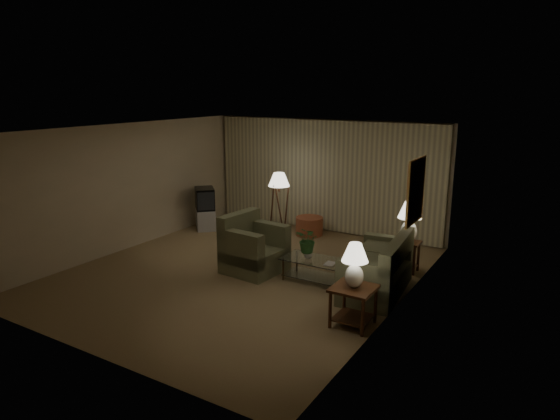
# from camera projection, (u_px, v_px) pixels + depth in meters

# --- Properties ---
(ground) EXTENTS (7.00, 7.00, 0.00)m
(ground) POSITION_uv_depth(u_px,v_px,m) (243.00, 272.00, 9.50)
(ground) COLOR #8D744E
(ground) RESTS_ON ground
(room_shell) EXTENTS (6.04, 7.02, 2.72)m
(room_shell) POSITION_uv_depth(u_px,v_px,m) (285.00, 171.00, 10.32)
(room_shell) COLOR #C3B496
(room_shell) RESTS_ON ground
(sofa) EXTENTS (1.92, 1.20, 0.78)m
(sofa) POSITION_uv_depth(u_px,v_px,m) (376.00, 270.00, 8.49)
(sofa) COLOR #6D6E4D
(sofa) RESTS_ON ground
(armchair) EXTENTS (1.21, 1.17, 0.87)m
(armchair) POSITION_uv_depth(u_px,v_px,m) (255.00, 249.00, 9.46)
(armchair) COLOR #6D6E4D
(armchair) RESTS_ON ground
(side_table_near) EXTENTS (0.60, 0.60, 0.60)m
(side_table_near) POSITION_uv_depth(u_px,v_px,m) (353.00, 299.00, 7.29)
(side_table_near) COLOR #331D0E
(side_table_near) RESTS_ON ground
(side_table_far) EXTENTS (0.45, 0.38, 0.60)m
(side_table_far) POSITION_uv_depth(u_px,v_px,m) (407.00, 252.00, 9.45)
(side_table_far) COLOR #331D0E
(side_table_far) RESTS_ON ground
(table_lamp_near) EXTENTS (0.39, 0.39, 0.67)m
(table_lamp_near) POSITION_uv_depth(u_px,v_px,m) (355.00, 261.00, 7.15)
(table_lamp_near) COLOR silver
(table_lamp_near) RESTS_ON side_table_near
(table_lamp_far) EXTENTS (0.44, 0.44, 0.77)m
(table_lamp_far) POSITION_uv_depth(u_px,v_px,m) (410.00, 218.00, 9.30)
(table_lamp_far) COLOR silver
(table_lamp_far) RESTS_ON side_table_far
(coffee_table) EXTENTS (1.19, 0.65, 0.41)m
(coffee_table) POSITION_uv_depth(u_px,v_px,m) (315.00, 267.00, 8.99)
(coffee_table) COLOR silver
(coffee_table) RESTS_ON ground
(tv_cabinet) EXTENTS (1.15, 1.15, 0.50)m
(tv_cabinet) POSITION_uv_depth(u_px,v_px,m) (206.00, 219.00, 12.38)
(tv_cabinet) COLOR #ABAAAD
(tv_cabinet) RESTS_ON ground
(crt_tv) EXTENTS (1.06, 1.06, 0.53)m
(crt_tv) POSITION_uv_depth(u_px,v_px,m) (205.00, 198.00, 12.26)
(crt_tv) COLOR black
(crt_tv) RESTS_ON tv_cabinet
(floor_lamp) EXTENTS (0.49, 0.49, 1.52)m
(floor_lamp) POSITION_uv_depth(u_px,v_px,m) (279.00, 204.00, 11.57)
(floor_lamp) COLOR #331D0E
(floor_lamp) RESTS_ON ground
(ottoman) EXTENTS (0.85, 0.85, 0.43)m
(ottoman) POSITION_uv_depth(u_px,v_px,m) (309.00, 226.00, 11.87)
(ottoman) COLOR #9F5735
(ottoman) RESTS_ON ground
(vase) EXTENTS (0.16, 0.16, 0.16)m
(vase) POSITION_uv_depth(u_px,v_px,m) (308.00, 254.00, 9.02)
(vase) COLOR white
(vase) RESTS_ON coffee_table
(flowers) EXTENTS (0.50, 0.45, 0.48)m
(flowers) POSITION_uv_depth(u_px,v_px,m) (308.00, 237.00, 8.94)
(flowers) COLOR #337232
(flowers) RESTS_ON vase
(book) EXTENTS (0.19, 0.25, 0.02)m
(book) POSITION_uv_depth(u_px,v_px,m) (325.00, 263.00, 8.75)
(book) COLOR olive
(book) RESTS_ON coffee_table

